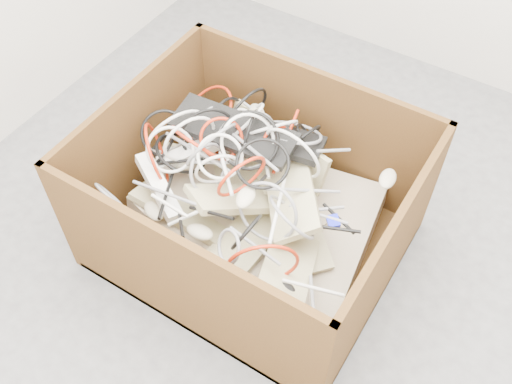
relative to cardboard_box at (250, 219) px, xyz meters
The scene contains 8 objects.
ground 0.29m from the cardboard_box, 17.27° to the right, with size 3.00×3.00×0.00m, color #4B4B4D.
cardboard_box is the anchor object (origin of this frame).
keyboard_pile 0.14m from the cardboard_box, 100.62° to the left, with size 0.89×0.71×0.33m.
mice_scatter 0.20m from the cardboard_box, 83.45° to the right, with size 0.76×0.63×0.21m.
power_strip_left 0.33m from the cardboard_box, behind, with size 0.29×0.05×0.04m, color white.
power_strip_right 0.37m from the cardboard_box, 147.94° to the right, with size 0.28×0.06×0.04m, color white.
vga_plug 0.38m from the cardboard_box, ahead, with size 0.04×0.04×0.02m, color #0D17CF.
cable_tangle 0.29m from the cardboard_box, 156.46° to the left, with size 0.98×0.81×0.40m.
Camera 1 is at (0.48, -1.04, 1.93)m, focal length 41.41 mm.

